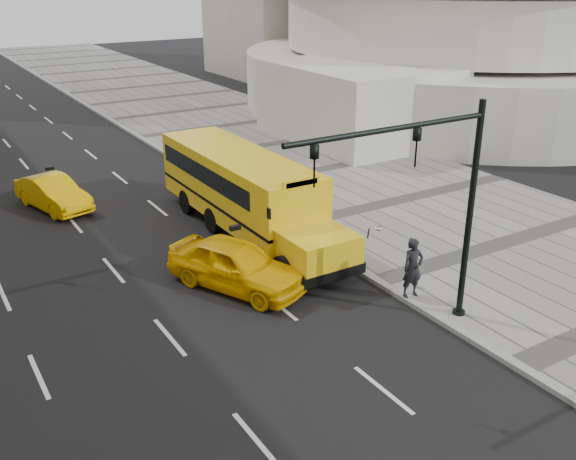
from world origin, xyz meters
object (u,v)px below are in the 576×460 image
school_bus (242,186)px  pedestrian (413,268)px  traffic_signal (435,194)px  taxi_near (236,265)px  taxi_far (53,193)px

school_bus → pedestrian: size_ratio=6.10×
pedestrian → traffic_signal: traffic_signal is taller
school_bus → traffic_signal: bearing=-85.8°
taxi_near → traffic_signal: bearing=-82.8°
pedestrian → taxi_far: bearing=125.3°
taxi_far → traffic_signal: (6.41, -15.69, 3.40)m
taxi_near → traffic_signal: traffic_signal is taller
school_bus → taxi_near: (-2.50, -4.27, -0.97)m
taxi_far → pedestrian: bearing=-77.6°
traffic_signal → taxi_near: bearing=121.8°
pedestrian → school_bus: bearing=109.6°
school_bus → pedestrian: school_bus is taller
pedestrian → traffic_signal: size_ratio=0.30×
taxi_near → traffic_signal: (3.19, -5.15, 3.29)m
pedestrian → taxi_near: bearing=146.9°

